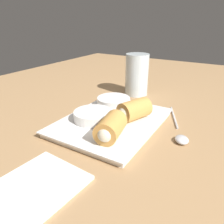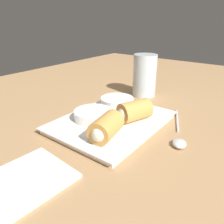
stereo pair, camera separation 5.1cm
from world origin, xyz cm
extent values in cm
cube|color=#A87F54|center=(0.00, 0.00, 1.00)|extent=(180.00, 140.00, 2.00)
cube|color=white|center=(-1.85, 2.15, 2.60)|extent=(26.92, 20.60, 1.20)
cube|color=white|center=(-1.85, 2.15, 3.35)|extent=(27.99, 21.43, 0.30)
cylinder|color=#D19347|center=(1.15, -2.32, 5.90)|extent=(8.69, 7.09, 4.79)
sphere|color=beige|center=(-1.69, -1.27, 5.90)|extent=(3.12, 3.12, 3.12)
cylinder|color=#D19347|center=(-9.40, -2.13, 5.90)|extent=(8.30, 6.20, 4.79)
sphere|color=beige|center=(-12.37, -2.73, 5.90)|extent=(3.12, 3.12, 3.12)
cylinder|color=white|center=(-4.57, 5.81, 4.65)|extent=(9.13, 9.13, 2.30)
cylinder|color=#DBBC89|center=(-4.57, 5.81, 5.59)|extent=(7.49, 7.49, 0.41)
cylinder|color=white|center=(6.10, 6.44, 4.65)|extent=(9.13, 9.13, 2.30)
cylinder|color=beige|center=(6.10, 6.44, 5.59)|extent=(7.49, 7.49, 0.41)
cylinder|color=silver|center=(9.98, -9.69, 2.25)|extent=(11.95, 5.61, 0.50)
ellipsoid|color=silver|center=(-1.19, -14.59, 2.63)|extent=(4.47, 4.03, 1.26)
cube|color=white|center=(-26.58, 1.13, 2.30)|extent=(15.05, 13.09, 0.60)
cylinder|color=silver|center=(22.22, 7.11, 8.72)|extent=(7.56, 7.56, 13.43)
camera|label=1|loc=(-42.68, -22.47, 26.35)|focal=35.00mm
camera|label=2|loc=(-39.81, -26.70, 26.35)|focal=35.00mm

